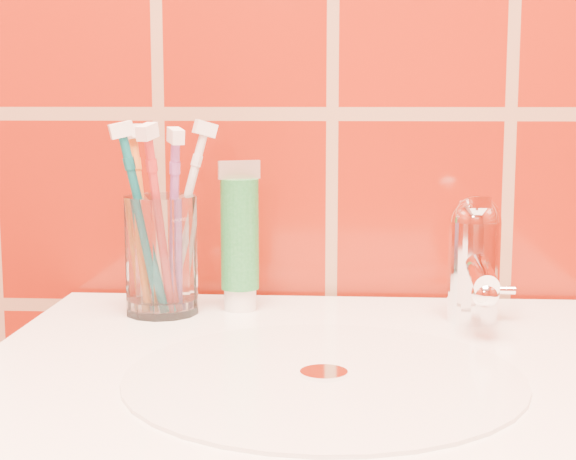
{
  "coord_description": "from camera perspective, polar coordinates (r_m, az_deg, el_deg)",
  "views": [
    {
      "loc": [
        0.02,
        0.28,
        1.06
      ],
      "look_at": [
        -0.04,
        1.08,
        0.94
      ],
      "focal_mm": 55.0,
      "sensor_mm": 36.0,
      "label": 1
    }
  ],
  "objects": [
    {
      "name": "toothbrush_1",
      "position": [
        0.87,
        -9.37,
        0.62
      ],
      "size": [
        0.09,
        0.1,
        0.2
      ],
      "primitive_type": null,
      "rotation": [
        0.21,
        0.0,
        -2.43
      ],
      "color": "orange",
      "rests_on": "glass_tumbler"
    },
    {
      "name": "toothpaste_tube",
      "position": [
        0.87,
        -3.14,
        -0.7
      ],
      "size": [
        0.04,
        0.04,
        0.15
      ],
      "rotation": [
        0.0,
        0.0,
        0.43
      ],
      "color": "white",
      "rests_on": "pedestal_sink"
    },
    {
      "name": "glass_tumbler",
      "position": [
        0.86,
        -8.21,
        -1.62
      ],
      "size": [
        0.09,
        0.09,
        0.12
      ],
      "primitive_type": "cylinder",
      "rotation": [
        0.0,
        0.0,
        0.42
      ],
      "color": "white",
      "rests_on": "pedestal_sink"
    },
    {
      "name": "toothbrush_2",
      "position": [
        0.84,
        -8.32,
        0.46
      ],
      "size": [
        0.07,
        0.1,
        0.2
      ],
      "primitive_type": null,
      "rotation": [
        0.2,
        0.0,
        -0.36
      ],
      "color": "#A82424",
      "rests_on": "glass_tumbler"
    },
    {
      "name": "toothbrush_0",
      "position": [
        0.85,
        -7.4,
        0.42
      ],
      "size": [
        0.07,
        0.08,
        0.19
      ],
      "primitive_type": null,
      "rotation": [
        0.15,
        0.0,
        0.47
      ],
      "color": "#864493",
      "rests_on": "glass_tumbler"
    },
    {
      "name": "toothbrush_3",
      "position": [
        0.87,
        -6.85,
        0.83
      ],
      "size": [
        0.12,
        0.1,
        0.2
      ],
      "primitive_type": null,
      "rotation": [
        0.28,
        0.0,
        2.04
      ],
      "color": "silver",
      "rests_on": "glass_tumbler"
    },
    {
      "name": "toothbrush_4",
      "position": [
        0.84,
        -9.34,
        0.54
      ],
      "size": [
        0.09,
        0.08,
        0.2
      ],
      "primitive_type": null,
      "rotation": [
        0.21,
        0.0,
        -1.15
      ],
      "color": "#0C626A",
      "rests_on": "glass_tumbler"
    },
    {
      "name": "faucet",
      "position": [
        0.84,
        11.98,
        -1.59
      ],
      "size": [
        0.05,
        0.11,
        0.12
      ],
      "color": "white",
      "rests_on": "pedestal_sink"
    }
  ]
}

